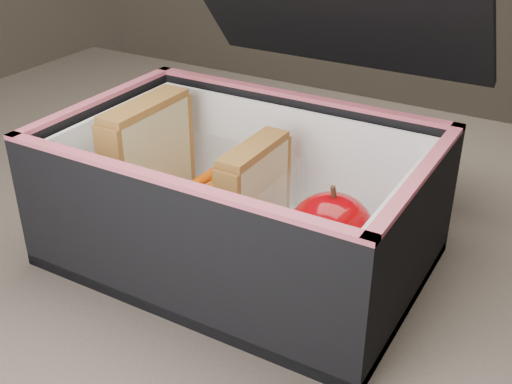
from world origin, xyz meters
TOP-DOWN VIEW (x-y plane):
  - kitchen_table at (0.00, 0.00)m, footprint 1.20×0.80m
  - lunch_bag at (-0.00, -0.05)m, footprint 0.32×0.34m
  - plastic_tub at (-0.05, -0.05)m, footprint 0.16×0.11m
  - sandwich_left at (-0.11, -0.05)m, footprint 0.03×0.10m
  - sandwich_right at (0.01, -0.05)m, footprint 0.02×0.08m
  - carrot_sticks at (-0.05, -0.04)m, footprint 0.05×0.13m
  - paper_napkin at (0.09, -0.05)m, footprint 0.11×0.11m
  - red_apple at (0.09, -0.06)m, footprint 0.09×0.09m

SIDE VIEW (x-z plane):
  - kitchen_table at x=0.00m, z-range 0.28..1.03m
  - paper_napkin at x=0.09m, z-range 0.76..0.77m
  - carrot_sticks at x=-0.05m, z-range 0.77..0.80m
  - plastic_tub at x=-0.05m, z-range 0.76..0.83m
  - red_apple at x=0.09m, z-range 0.77..0.84m
  - sandwich_right at x=0.01m, z-range 0.77..0.86m
  - lunch_bag at x=0.00m, z-range 0.68..0.96m
  - sandwich_left at x=-0.11m, z-range 0.77..0.88m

